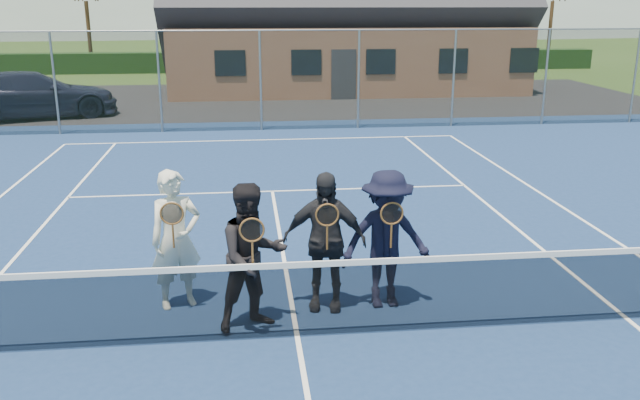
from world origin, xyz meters
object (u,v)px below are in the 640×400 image
object	(u,v)px
player_a	(176,239)
player_b	(253,257)
car_c	(33,95)
player_d	(386,239)
player_c	(324,241)
tennis_net	(297,296)

from	to	relation	value
player_a	player_b	distance (m)	1.20
car_c	player_b	world-z (taller)	player_b
car_c	player_d	world-z (taller)	player_d
player_c	player_b	bearing A→B (deg)	-153.29
player_b	player_d	world-z (taller)	same
tennis_net	player_b	xyz separation A→B (m)	(-0.49, 0.33, 0.38)
tennis_net	player_c	distance (m)	0.97
player_b	player_c	world-z (taller)	same
player_a	car_c	bearing A→B (deg)	111.46
player_b	player_c	xyz separation A→B (m)	(0.91, 0.46, 0.00)
tennis_net	player_a	distance (m)	1.83
player_c	player_d	size ratio (longest dim) A/B	1.00
player_b	player_d	size ratio (longest dim) A/B	1.00
player_a	player_c	distance (m)	1.88
tennis_net	player_c	size ratio (longest dim) A/B	6.49
car_c	player_d	bearing A→B (deg)	-169.81
tennis_net	player_a	bearing A→B (deg)	143.97
player_d	player_a	bearing A→B (deg)	173.65
player_a	player_d	bearing A→B (deg)	-6.35
car_c	player_b	size ratio (longest dim) A/B	3.02
player_a	player_b	world-z (taller)	same
car_c	player_a	distance (m)	16.83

